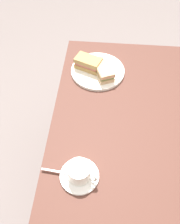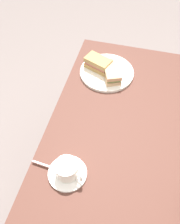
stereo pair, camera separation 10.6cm
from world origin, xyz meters
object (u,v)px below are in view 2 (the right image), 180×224
Objects in this scene: dining_table at (134,154)px; coffee_cup at (67,169)px; sandwich_plate at (107,72)px; spoon at (48,166)px; sandwich_back at (98,63)px; coffee_saucer at (67,173)px; sandwich_front at (112,72)px.

coffee_cup is at bearing 130.91° from dining_table.
spoon is (-0.54, 0.10, 0.01)m from sandwich_plate.
coffee_saucer is (-0.56, -0.02, -0.04)m from sandwich_back.
coffee_cup reaches higher than sandwich_back.
sandwich_plate is 1.85× the size of coffee_saucer.
sandwich_back is 0.57m from coffee_cup.
spoon is at bearing 84.93° from coffee_saucer.
sandwich_plate is 2.66× the size of spoon.
sandwich_plate is 0.06m from sandwich_back.
sandwich_plate is 2.42× the size of coffee_cup.
sandwich_front is (0.33, 0.17, 0.14)m from dining_table.
sandwich_back reaches higher than dining_table.
sandwich_front is 1.43× the size of coffee_cup.
dining_table is 0.40m from sandwich_front.
coffee_saucer reaches higher than dining_table.
spoon is at bearing 174.22° from sandwich_back.
dining_table is at bearing -150.35° from sandwich_plate.
dining_table is 0.33m from coffee_cup.
sandwich_plate is at bearing 29.65° from dining_table.
sandwich_back is 0.57m from coffee_saucer.
sandwich_back is at bearing -5.78° from spoon.
coffee_cup reaches higher than sandwich_plate.
spoon is (0.01, 0.08, 0.01)m from coffee_saucer.
sandwich_back reaches higher than spoon.
coffee_cup is 1.10× the size of spoon.
spoon is at bearing 165.77° from sandwich_front.
sandwich_plate is at bearing -104.88° from sandwich_back.
sandwich_front reaches higher than sandwich_plate.
coffee_cup is at bearing 177.21° from sandwich_plate.
sandwich_plate is at bearing -2.96° from coffee_saucer.
sandwich_front is at bearing -116.73° from sandwich_back.
dining_table is 0.47m from sandwich_back.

